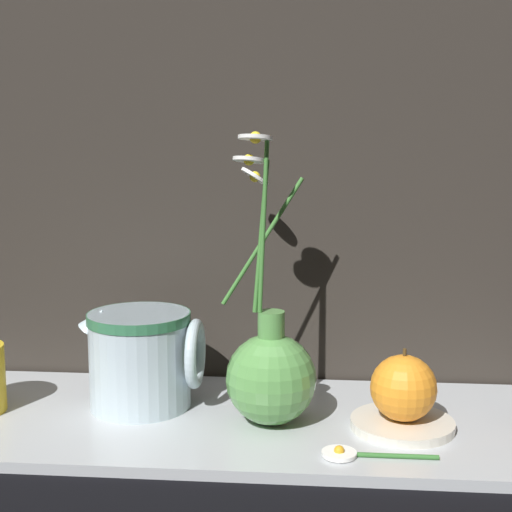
% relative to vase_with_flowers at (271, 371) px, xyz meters
% --- Properties ---
extents(ground_plane, '(6.00, 6.00, 0.00)m').
position_rel_vase_with_flowers_xyz_m(ground_plane, '(-0.03, 0.01, -0.07)').
color(ground_plane, black).
extents(shelf, '(0.83, 0.28, 0.01)m').
position_rel_vase_with_flowers_xyz_m(shelf, '(-0.03, 0.01, -0.07)').
color(shelf, '#B2B7BC').
rests_on(shelf, ground_plane).
extents(vase_with_flowers, '(0.11, 0.17, 0.33)m').
position_rel_vase_with_flowers_xyz_m(vase_with_flowers, '(0.00, 0.00, 0.00)').
color(vase_with_flowers, '#59994C').
rests_on(vase_with_flowers, shelf).
extents(ceramic_pitcher, '(0.15, 0.12, 0.13)m').
position_rel_vase_with_flowers_xyz_m(ceramic_pitcher, '(-0.16, 0.04, 0.00)').
color(ceramic_pitcher, silver).
rests_on(ceramic_pitcher, shelf).
extents(saucer_plate, '(0.12, 0.12, 0.01)m').
position_rel_vase_with_flowers_xyz_m(saucer_plate, '(0.15, -0.01, -0.06)').
color(saucer_plate, silver).
rests_on(saucer_plate, shelf).
extents(orange_fruit, '(0.07, 0.07, 0.08)m').
position_rel_vase_with_flowers_xyz_m(orange_fruit, '(0.15, -0.01, -0.01)').
color(orange_fruit, orange).
rests_on(orange_fruit, saucer_plate).
extents(loose_daisy, '(0.12, 0.04, 0.01)m').
position_rel_vase_with_flowers_xyz_m(loose_daisy, '(0.09, -0.08, -0.06)').
color(loose_daisy, '#336B2D').
rests_on(loose_daisy, shelf).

